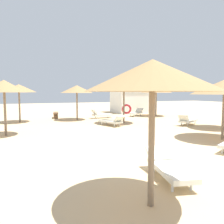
# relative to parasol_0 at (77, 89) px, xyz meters

# --- Properties ---
(ground_plane) EXTENTS (80.00, 80.00, 0.00)m
(ground_plane) POSITION_rel_parasol_0_xyz_m (0.04, -10.09, -2.44)
(ground_plane) COLOR #D1B284
(parasol_0) EXTENTS (2.55, 2.55, 2.75)m
(parasol_0) POSITION_rel_parasol_0_xyz_m (0.00, 0.00, 0.00)
(parasol_0) COLOR #75604C
(parasol_0) RESTS_ON ground
(parasol_2) EXTENTS (2.81, 2.81, 2.85)m
(parasol_2) POSITION_rel_parasol_0_xyz_m (2.57, -3.23, 0.14)
(parasol_2) COLOR #75604C
(parasol_2) RESTS_ON ground
(parasol_3) EXTENTS (2.51, 2.51, 2.77)m
(parasol_3) POSITION_rel_parasol_0_xyz_m (-1.97, -13.81, 0.03)
(parasol_3) COLOR #75604C
(parasol_3) RESTS_ON ground
(parasol_4) EXTENTS (2.20, 2.20, 2.80)m
(parasol_4) POSITION_rel_parasol_0_xyz_m (-4.91, -5.06, 0.03)
(parasol_4) COLOR #75604C
(parasol_4) RESTS_ON ground
(parasol_6) EXTENTS (2.89, 2.89, 2.76)m
(parasol_6) POSITION_rel_parasol_0_xyz_m (7.51, 0.09, 0.02)
(parasol_6) COLOR #75604C
(parasol_6) RESTS_ON ground
(parasol_7) EXTENTS (2.48, 2.48, 2.77)m
(parasol_7) POSITION_rel_parasol_0_xyz_m (-4.23, 0.17, 0.03)
(parasol_7) COLOR #75604C
(parasol_7) RESTS_ON ground
(lounger_0) EXTENTS (1.90, 0.77, 0.79)m
(lounger_0) POSITION_rel_parasol_0_xyz_m (2.21, 0.46, -2.12)
(lounger_0) COLOR silver
(lounger_0) RESTS_ON ground
(lounger_2) EXTENTS (1.28, 1.98, 0.75)m
(lounger_2) POSITION_rel_parasol_0_xyz_m (1.30, -4.07, -2.12)
(lounger_2) COLOR silver
(lounger_2) RESTS_ON ground
(lounger_3) EXTENTS (1.06, 2.01, 0.65)m
(lounger_3) POSITION_rel_parasol_0_xyz_m (-0.81, -12.81, -2.13)
(lounger_3) COLOR silver
(lounger_3) RESTS_ON ground
(lounger_5) EXTENTS (1.95, 1.37, 0.80)m
(lounger_5) POSITION_rel_parasol_0_xyz_m (6.12, -5.69, -2.12)
(lounger_5) COLOR silver
(lounger_5) RESTS_ON ground
(lounger_6) EXTENTS (1.93, 1.59, 0.68)m
(lounger_6) POSITION_rel_parasol_0_xyz_m (5.84, 0.87, -2.13)
(lounger_6) COLOR silver
(lounger_6) RESTS_ON ground
(bench_0) EXTENTS (0.63, 1.54, 0.49)m
(bench_0) POSITION_rel_parasol_0_xyz_m (-1.38, 1.96, -2.09)
(bench_0) COLOR brown
(bench_0) RESTS_ON ground
(beach_cabana) EXTENTS (4.57, 3.52, 3.13)m
(beach_cabana) POSITION_rel_parasol_0_xyz_m (7.31, 4.33, -0.85)
(beach_cabana) COLOR white
(beach_cabana) RESTS_ON ground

